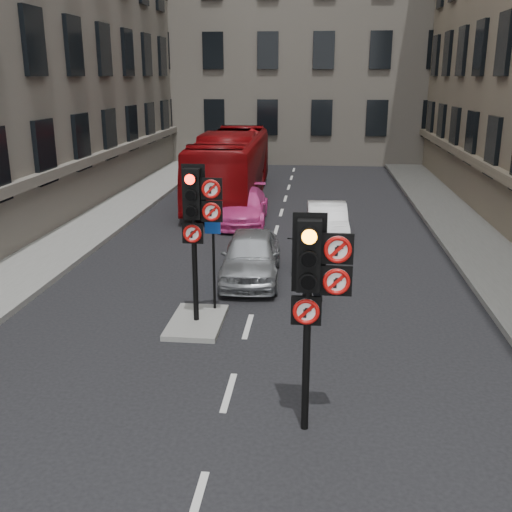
% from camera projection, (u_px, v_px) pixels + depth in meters
% --- Properties ---
extents(ground, '(120.00, 120.00, 0.00)m').
position_uv_depth(ground, '(209.00, 460.00, 8.97)').
color(ground, black).
rests_on(ground, ground).
extents(pavement_left, '(3.00, 50.00, 0.16)m').
position_uv_depth(pavement_left, '(69.00, 237.00, 21.09)').
color(pavement_left, gray).
rests_on(pavement_left, ground).
extents(pavement_right, '(3.00, 50.00, 0.16)m').
position_uv_depth(pavement_right, '(490.00, 248.00, 19.66)').
color(pavement_right, gray).
rests_on(pavement_right, ground).
extents(centre_island, '(1.20, 2.00, 0.12)m').
position_uv_depth(centre_island, '(197.00, 322.00, 13.83)').
color(centre_island, gray).
rests_on(centre_island, ground).
extents(building_far, '(30.00, 14.00, 20.00)m').
position_uv_depth(building_far, '(302.00, 10.00, 42.26)').
color(building_far, slate).
rests_on(building_far, ground).
extents(signal_near, '(0.91, 0.40, 3.58)m').
position_uv_depth(signal_near, '(314.00, 279.00, 9.02)').
color(signal_near, black).
rests_on(signal_near, ground).
extents(signal_far, '(0.91, 0.40, 3.58)m').
position_uv_depth(signal_far, '(197.00, 210.00, 13.05)').
color(signal_far, black).
rests_on(signal_far, centre_island).
extents(car_silver, '(1.78, 4.05, 1.36)m').
position_uv_depth(car_silver, '(251.00, 256.00, 16.80)').
color(car_silver, '#9C9FA3').
rests_on(car_silver, ground).
extents(car_white, '(1.50, 3.89, 1.26)m').
position_uv_depth(car_white, '(327.00, 222.00, 20.82)').
color(car_white, white).
rests_on(car_white, ground).
extents(car_pink, '(1.97, 4.48, 1.28)m').
position_uv_depth(car_pink, '(244.00, 206.00, 23.31)').
color(car_pink, '#EF46A3').
rests_on(car_pink, ground).
extents(bus_red, '(2.79, 11.22, 3.11)m').
position_uv_depth(bus_red, '(231.00, 166.00, 27.47)').
color(bus_red, maroon).
rests_on(bus_red, ground).
extents(motorcycle, '(0.76, 1.85, 1.08)m').
position_uv_depth(motorcycle, '(298.00, 251.00, 17.76)').
color(motorcycle, black).
rests_on(motorcycle, ground).
extents(motorcyclist, '(0.79, 0.63, 1.87)m').
position_uv_depth(motorcyclist, '(313.00, 276.00, 14.27)').
color(motorcyclist, black).
rests_on(motorcyclist, ground).
extents(info_sign, '(0.38, 0.12, 2.18)m').
position_uv_depth(info_sign, '(213.00, 253.00, 14.08)').
color(info_sign, black).
rests_on(info_sign, centre_island).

